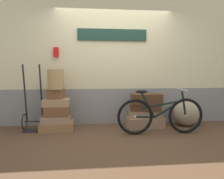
% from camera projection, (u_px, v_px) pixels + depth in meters
% --- Properties ---
extents(ground, '(9.72, 5.20, 0.06)m').
position_uv_depth(ground, '(118.00, 135.00, 3.94)').
color(ground, '#513823').
extents(station_building, '(7.72, 0.74, 2.85)m').
position_uv_depth(station_building, '(114.00, 60.00, 4.65)').
color(station_building, gray).
rests_on(station_building, ground).
extents(suitcase_0, '(0.66, 0.47, 0.17)m').
position_uv_depth(suitcase_0, '(57.00, 126.00, 4.15)').
color(suitcase_0, olive).
rests_on(suitcase_0, ground).
extents(suitcase_1, '(0.61, 0.49, 0.12)m').
position_uv_depth(suitcase_1, '(56.00, 119.00, 4.13)').
color(suitcase_1, '#937051').
rests_on(suitcase_1, suitcase_0).
extents(suitcase_2, '(0.49, 0.42, 0.20)m').
position_uv_depth(suitcase_2, '(57.00, 111.00, 4.12)').
color(suitcase_2, brown).
rests_on(suitcase_2, suitcase_1).
extents(suitcase_3, '(0.51, 0.38, 0.14)m').
position_uv_depth(suitcase_3, '(57.00, 102.00, 4.11)').
color(suitcase_3, '#9E754C').
rests_on(suitcase_3, suitcase_2).
extents(suitcase_4, '(0.33, 0.27, 0.19)m').
position_uv_depth(suitcase_4, '(56.00, 94.00, 4.14)').
color(suitcase_4, brown).
rests_on(suitcase_4, suitcase_3).
extents(suitcase_5, '(0.78, 0.45, 0.22)m').
position_uv_depth(suitcase_5, '(145.00, 122.00, 4.35)').
color(suitcase_5, '#937051').
rests_on(suitcase_5, ground).
extents(suitcase_6, '(0.67, 0.37, 0.14)m').
position_uv_depth(suitcase_6, '(145.00, 114.00, 4.35)').
color(suitcase_6, '#937051').
rests_on(suitcase_6, suitcase_5).
extents(suitcase_7, '(0.64, 0.37, 0.13)m').
position_uv_depth(suitcase_7, '(145.00, 107.00, 4.32)').
color(suitcase_7, '#4C2D19').
rests_on(suitcase_7, suitcase_6).
extents(suitcase_8, '(0.63, 0.39, 0.22)m').
position_uv_depth(suitcase_8, '(146.00, 99.00, 4.31)').
color(suitcase_8, '#4C2D19').
rests_on(suitcase_8, suitcase_7).
extents(wicker_basket, '(0.32, 0.32, 0.39)m').
position_uv_depth(wicker_basket, '(56.00, 79.00, 4.09)').
color(wicker_basket, '#A8844C').
rests_on(wicker_basket, suitcase_4).
extents(luggage_trolley, '(0.40, 0.38, 1.31)m').
position_uv_depth(luggage_trolley, '(34.00, 116.00, 4.16)').
color(luggage_trolley, black).
rests_on(luggage_trolley, ground).
extents(burlap_sack, '(0.56, 0.47, 0.54)m').
position_uv_depth(burlap_sack, '(186.00, 113.00, 4.48)').
color(burlap_sack, '#9E8966').
rests_on(burlap_sack, ground).
extents(bicycle, '(1.64, 0.46, 0.84)m').
position_uv_depth(bicycle, '(160.00, 115.00, 3.88)').
color(bicycle, black).
rests_on(bicycle, ground).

